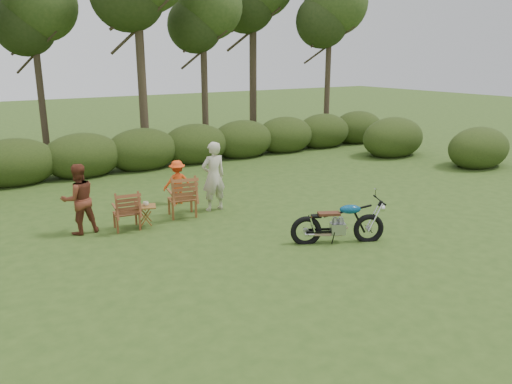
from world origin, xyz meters
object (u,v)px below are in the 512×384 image
side_table (146,216)px  adult_a (214,210)px  adult_b (82,233)px  motorcycle (337,242)px  lawn_chair_left (128,229)px  lawn_chair_right (183,216)px  cup (146,204)px  child (178,203)px

side_table → adult_a: size_ratio=0.29×
side_table → adult_b: (-1.34, 0.38, -0.25)m
motorcycle → side_table: (-3.02, 3.06, 0.25)m
lawn_chair_left → adult_b: bearing=-8.5°
motorcycle → lawn_chair_right: bearing=147.0°
cup → child: bearing=44.4°
lawn_chair_left → cup: (0.43, -0.09, 0.55)m
motorcycle → adult_b: adult_b is taller
motorcycle → adult_b: (-4.36, 3.43, 0.00)m
lawn_chair_left → adult_a: 2.32m
lawn_chair_right → adult_a: adult_a is taller
adult_b → motorcycle: bearing=136.8°
cup → child: 1.99m
motorcycle → cup: cup is taller
lawn_chair_right → cup: bearing=27.8°
lawn_chair_right → lawn_chair_left: bearing=19.6°
adult_a → child: size_ratio=1.51×
lawn_chair_left → side_table: size_ratio=1.80×
adult_a → lawn_chair_right: bearing=0.9°
motorcycle → lawn_chair_right: (-1.99, 3.35, 0.00)m
adult_a → child: 1.15m
side_table → adult_a: adult_a is taller
motorcycle → side_table: 4.31m
side_table → cup: 0.30m
motorcycle → adult_a: adult_a is taller
side_table → adult_b: bearing=164.3°
adult_b → child: adult_b is taller
motorcycle → cup: size_ratio=15.25×
child → lawn_chair_left: bearing=44.8°
lawn_chair_left → cup: 0.70m
motorcycle → cup: bearing=160.7°
cup → adult_b: size_ratio=0.08×
cup → child: (1.36, 1.34, -0.55)m
cup → child: cup is taller
adult_a → adult_b: (-3.25, 0.06, 0.00)m
cup → adult_b: 1.51m
adult_b → adult_a: bearing=173.9°
side_table → child: size_ratio=0.43×
lawn_chair_right → adult_a: (0.88, 0.02, 0.00)m
motorcycle → lawn_chair_left: (-3.43, 3.16, 0.00)m
cup → motorcycle: bearing=-45.6°
lawn_chair_right → side_table: size_ratio=2.06×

